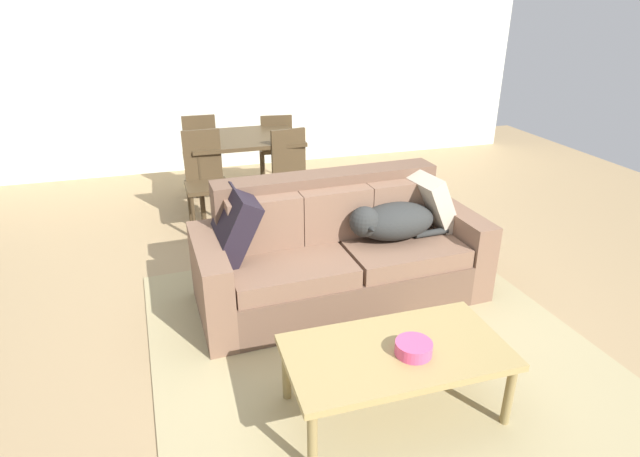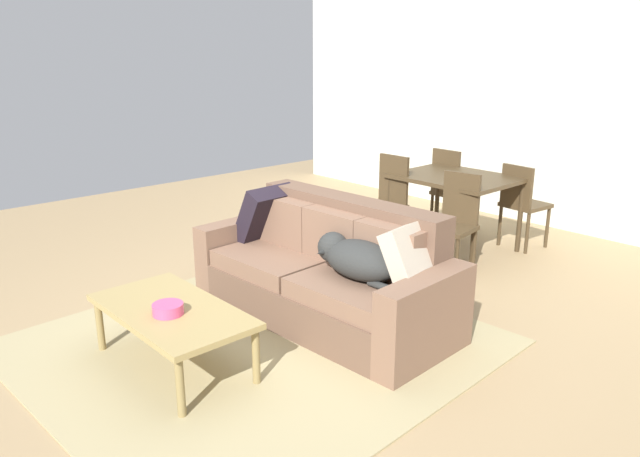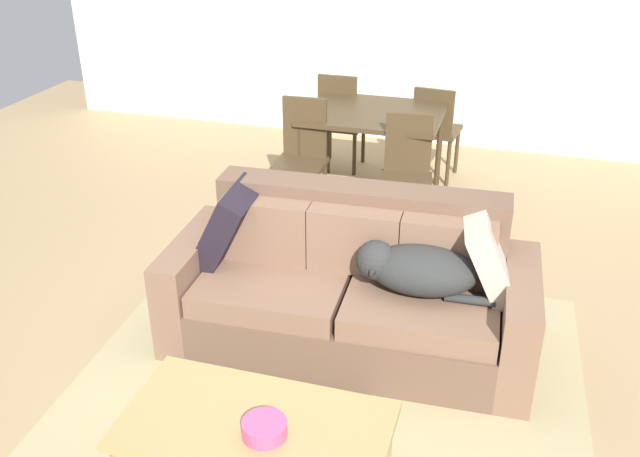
% 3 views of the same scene
% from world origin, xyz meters
% --- Properties ---
extents(ground_plane, '(10.00, 10.00, 0.00)m').
position_xyz_m(ground_plane, '(0.00, 0.00, 0.00)').
color(ground_plane, '#A1855D').
extents(back_partition, '(8.00, 0.12, 2.70)m').
position_xyz_m(back_partition, '(0.00, 4.00, 1.35)').
color(back_partition, silver).
rests_on(back_partition, ground).
extents(area_rug, '(2.91, 3.03, 0.01)m').
position_xyz_m(area_rug, '(0.19, -0.37, 0.01)').
color(area_rug, tan).
rests_on(area_rug, ground).
extents(couch, '(2.15, 0.97, 0.91)m').
position_xyz_m(couch, '(0.19, 0.33, 0.35)').
color(couch, brown).
rests_on(couch, ground).
extents(dog_on_left_cushion, '(0.79, 0.39, 0.29)m').
position_xyz_m(dog_on_left_cushion, '(0.57, 0.26, 0.60)').
color(dog_on_left_cushion, '#2B2D2B').
rests_on(dog_on_left_cushion, couch).
extents(throw_pillow_by_left_arm, '(0.38, 0.50, 0.49)m').
position_xyz_m(throw_pillow_by_left_arm, '(-0.58, 0.35, 0.67)').
color(throw_pillow_by_left_arm, black).
rests_on(throw_pillow_by_left_arm, couch).
extents(throw_pillow_by_right_arm, '(0.38, 0.50, 0.47)m').
position_xyz_m(throw_pillow_by_right_arm, '(0.96, 0.41, 0.66)').
color(throw_pillow_by_right_arm, '#BBAE98').
rests_on(throw_pillow_by_right_arm, couch).
extents(coffee_table, '(1.18, 0.63, 0.42)m').
position_xyz_m(coffee_table, '(0.08, -0.94, 0.38)').
color(coffee_table, '#A38B53').
rests_on(coffee_table, ground).
extents(bowl_on_coffee_table, '(0.19, 0.19, 0.07)m').
position_xyz_m(bowl_on_coffee_table, '(0.15, -1.00, 0.45)').
color(bowl_on_coffee_table, '#EA4C7F').
rests_on(bowl_on_coffee_table, coffee_table).
extents(dining_table, '(1.14, 0.92, 0.77)m').
position_xyz_m(dining_table, '(-0.15, 2.44, 0.69)').
color(dining_table, '#453520').
rests_on(dining_table, ground).
extents(dining_chair_near_left, '(0.41, 0.41, 0.97)m').
position_xyz_m(dining_chair_near_left, '(-0.63, 1.93, 0.53)').
color(dining_chair_near_left, '#453520').
rests_on(dining_chair_near_left, ground).
extents(dining_chair_near_right, '(0.45, 0.45, 0.92)m').
position_xyz_m(dining_chair_near_right, '(0.23, 1.90, 0.50)').
color(dining_chair_near_right, '#453520').
rests_on(dining_chair_near_right, ground).
extents(dining_chair_far_left, '(0.41, 0.41, 0.94)m').
position_xyz_m(dining_chair_far_left, '(-0.59, 2.96, 0.51)').
color(dining_chair_far_left, '#453520').
rests_on(dining_chair_far_left, ground).
extents(dining_chair_far_right, '(0.44, 0.44, 0.88)m').
position_xyz_m(dining_chair_far_right, '(0.30, 2.98, 0.50)').
color(dining_chair_far_right, '#453520').
rests_on(dining_chair_far_right, ground).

